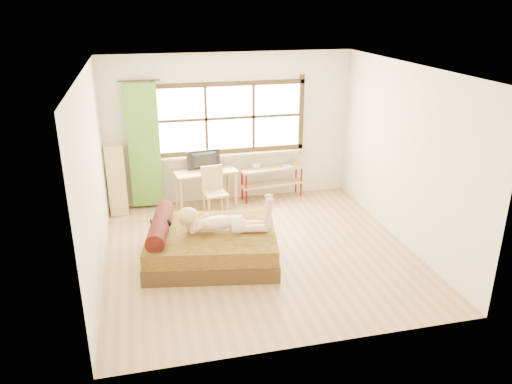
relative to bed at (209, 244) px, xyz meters
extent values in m
plane|color=#9E754C|center=(0.76, 0.07, -0.25)|extent=(4.50, 4.50, 0.00)
plane|color=white|center=(0.76, 0.07, 2.45)|extent=(4.50, 4.50, 0.00)
plane|color=silver|center=(0.76, 2.32, 1.10)|extent=(4.50, 0.00, 4.50)
plane|color=silver|center=(0.76, -2.18, 1.10)|extent=(4.50, 0.00, 4.50)
plane|color=silver|center=(-1.49, 0.07, 1.10)|extent=(0.00, 4.50, 4.50)
plane|color=silver|center=(3.01, 0.07, 1.10)|extent=(0.00, 4.50, 4.50)
cube|color=#FFEDBF|center=(0.76, 2.32, 1.30)|extent=(2.60, 0.01, 1.30)
cube|color=tan|center=(0.76, 2.24, 0.63)|extent=(2.80, 0.16, 0.04)
cube|color=#448524|center=(-0.79, 2.20, 0.90)|extent=(0.55, 0.10, 2.20)
cube|color=#35250F|center=(0.05, -0.01, -0.13)|extent=(2.07, 1.77, 0.23)
cube|color=#351F0C|center=(0.05, -0.01, 0.10)|extent=(2.03, 1.74, 0.23)
cylinder|color=#330F08|center=(-0.66, 0.12, 0.32)|extent=(0.47, 1.28, 0.26)
cube|color=tan|center=(0.24, 2.02, 0.42)|extent=(1.15, 0.64, 0.04)
cube|color=tan|center=(-0.23, 1.75, 0.08)|extent=(0.05, 0.05, 0.66)
cube|color=tan|center=(0.77, 1.89, 0.08)|extent=(0.05, 0.05, 0.66)
cube|color=tan|center=(-0.28, 2.15, 0.08)|extent=(0.05, 0.05, 0.66)
cube|color=tan|center=(0.71, 2.29, 0.08)|extent=(0.05, 0.05, 0.66)
imported|color=black|center=(0.24, 2.07, 0.61)|extent=(0.61, 0.16, 0.35)
cube|color=tan|center=(0.34, 1.57, 0.15)|extent=(0.43, 0.43, 0.04)
cube|color=tan|center=(0.32, 1.74, 0.39)|extent=(0.38, 0.09, 0.44)
cube|color=tan|center=(0.20, 1.39, -0.06)|extent=(0.04, 0.04, 0.38)
cube|color=tan|center=(0.53, 1.43, -0.06)|extent=(0.04, 0.04, 0.38)
cube|color=tan|center=(0.16, 1.71, -0.06)|extent=(0.04, 0.04, 0.38)
cube|color=tan|center=(0.48, 1.76, -0.06)|extent=(0.04, 0.04, 0.38)
cube|color=tan|center=(1.52, 2.14, 0.34)|extent=(1.24, 0.45, 0.04)
cube|color=tan|center=(1.52, 2.14, 0.03)|extent=(1.24, 0.45, 0.03)
cylinder|color=#6E090A|center=(0.98, 1.95, 0.05)|extent=(0.04, 0.04, 0.61)
cylinder|color=#6E090A|center=(2.08, 2.09, 0.05)|extent=(0.04, 0.04, 0.61)
cylinder|color=#6E090A|center=(0.95, 2.19, 0.05)|extent=(0.04, 0.04, 0.61)
cylinder|color=#6E090A|center=(2.05, 2.33, 0.05)|extent=(0.04, 0.04, 0.61)
cube|color=#B9892E|center=(1.97, 2.20, 0.40)|extent=(0.11, 0.11, 0.08)
imported|color=gray|center=(1.22, 2.14, 0.41)|extent=(0.15, 0.15, 0.11)
imported|color=gray|center=(1.72, 2.14, 0.37)|extent=(0.21, 0.27, 0.02)
cube|color=tan|center=(-1.32, 2.17, -0.20)|extent=(0.35, 0.54, 0.03)
cube|color=tan|center=(-1.32, 2.17, 0.19)|extent=(0.35, 0.54, 0.03)
cube|color=tan|center=(-1.32, 2.17, 0.58)|extent=(0.35, 0.54, 0.03)
cube|color=tan|center=(-1.32, 2.17, 0.97)|extent=(0.35, 0.54, 0.03)
cube|color=tan|center=(-1.29, 1.91, 0.38)|extent=(0.31, 0.06, 1.25)
cube|color=tan|center=(-1.34, 2.42, 0.38)|extent=(0.31, 0.06, 1.25)
camera|label=1|loc=(-0.83, -6.41, 3.30)|focal=35.00mm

